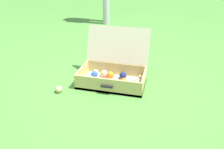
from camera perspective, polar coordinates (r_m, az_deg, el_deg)
The scene contains 3 objects.
ground_plane at distance 2.27m, azimuth -1.68°, elevation -1.62°, with size 16.00×16.00×0.00m, color #4C8C38.
open_suitcase at distance 2.20m, azimuth 0.28°, elevation 0.69°, with size 0.63×0.51×0.49m.
stray_ball_on_grass at distance 2.12m, azimuth -13.27°, elevation -3.61°, with size 0.06×0.06×0.06m, color #D1B784.
Camera 1 is at (0.55, -1.91, 1.09)m, focal length 36.34 mm.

